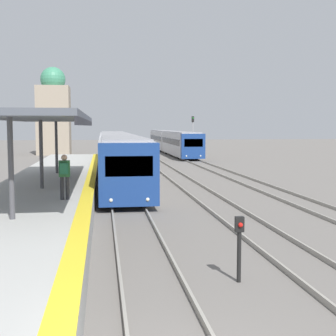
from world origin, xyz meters
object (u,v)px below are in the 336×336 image
Objects in this scene: train_near at (117,151)px; signal_post_near at (239,241)px; train_far at (171,141)px; person_on_platform at (64,173)px; signal_mast_far at (193,131)px.

train_near is 26.48m from signal_post_near.
train_near is at bearing -107.19° from train_far.
train_far is (10.73, 46.01, -0.28)m from person_on_platform.
person_on_platform reaches higher than signal_post_near.
train_near is (2.49, 19.36, -0.24)m from person_on_platform.
person_on_platform is at bearing -107.80° from signal_mast_far.
train_far reaches higher than person_on_platform.
signal_mast_far is at bearing -79.66° from train_far.
person_on_platform is at bearing -97.33° from train_near.
train_far is (8.24, 26.64, -0.04)m from train_near.
train_near is 21.05m from signal_mast_far.
signal_post_near is 0.32× the size of signal_mast_far.
signal_mast_far is (7.66, 45.02, 2.07)m from signal_post_near.
signal_post_near is (2.05, -26.39, -0.72)m from train_near.
signal_post_near is at bearing -99.65° from signal_mast_far.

